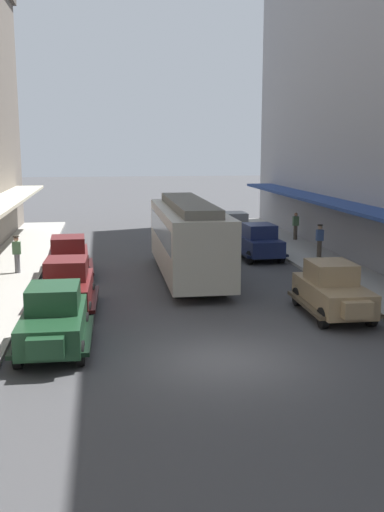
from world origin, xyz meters
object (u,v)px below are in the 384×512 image
object	(u,v)px
parked_car_2	(258,241)
streetcar	(188,236)
parked_car_6	(66,285)
pedestrian_0	(17,254)
parked_car_5	(332,289)
pedestrian_1	(320,240)
parked_car_3	(69,256)
pedestrian_3	(296,226)
parked_car_1	(234,228)
parked_car_4	(54,318)

from	to	relation	value
parked_car_2	streetcar	xyz separation A→B (m)	(-4.22, -4.05, 0.96)
parked_car_6	pedestrian_0	world-z (taller)	parked_car_6
parked_car_5	streetcar	bearing A→B (deg)	122.03
parked_car_5	pedestrian_1	distance (m)	10.31
parked_car_3	pedestrian_3	world-z (taller)	parked_car_3
streetcar	parked_car_5	bearing A→B (deg)	-57.97
parked_car_5	pedestrian_3	bearing A→B (deg)	76.15
parked_car_3	streetcar	distance (m)	5.47
parked_car_5	parked_car_6	size ratio (longest dim) A/B	1.00
parked_car_1	parked_car_4	world-z (taller)	same
parked_car_3	parked_car_5	world-z (taller)	same
pedestrian_0	parked_car_4	bearing A→B (deg)	-76.88
parked_car_3	pedestrian_1	bearing A→B (deg)	9.54
parked_car_2	pedestrian_3	size ratio (longest dim) A/B	2.63
parked_car_4	streetcar	world-z (taller)	streetcar
parked_car_6	streetcar	world-z (taller)	streetcar
pedestrian_0	parked_car_5	bearing A→B (deg)	-34.98
parked_car_4	pedestrian_0	distance (m)	10.55
parked_car_4	parked_car_1	bearing A→B (deg)	62.52
parked_car_4	streetcar	bearing A→B (deg)	59.24
parked_car_5	pedestrian_3	xyz separation A→B (m)	(3.84, 15.56, 0.05)
pedestrian_1	parked_car_6	bearing A→B (deg)	-147.38
pedestrian_0	pedestrian_1	xyz separation A→B (m)	(14.81, 1.67, 0.00)
parked_car_2	parked_car_5	bearing A→B (deg)	-90.85
parked_car_2	parked_car_5	world-z (taller)	same
parked_car_4	parked_car_2	bearing A→B (deg)	53.58
parked_car_3	pedestrian_3	size ratio (longest dim) A/B	2.63
parked_car_3	pedestrian_0	size ratio (longest dim) A/B	2.58
parked_car_2	pedestrian_3	world-z (taller)	parked_car_2
pedestrian_0	parked_car_6	bearing A→B (deg)	-67.82
pedestrian_0	pedestrian_3	size ratio (longest dim) A/B	1.02
streetcar	pedestrian_0	size ratio (longest dim) A/B	5.75
parked_car_5	pedestrian_1	bearing A→B (deg)	71.90
parked_car_2	pedestrian_3	bearing A→B (deg)	53.70
parked_car_1	parked_car_3	world-z (taller)	same
parked_car_6	parked_car_3	bearing A→B (deg)	92.25
parked_car_1	streetcar	size ratio (longest dim) A/B	0.45
parked_car_3	pedestrian_3	bearing A→B (deg)	30.90
pedestrian_3	parked_car_1	bearing A→B (deg)	179.35
parked_car_2	parked_car_6	bearing A→B (deg)	-137.00
parked_car_2	parked_car_4	bearing A→B (deg)	-126.42
parked_car_4	parked_car_5	world-z (taller)	same
pedestrian_0	pedestrian_1	bearing A→B (deg)	6.44
parked_car_3	pedestrian_3	distance (m)	15.32
parked_car_4	streetcar	xyz separation A→B (m)	(5.15, 8.65, 0.96)
parked_car_2	pedestrian_0	xyz separation A→B (m)	(-11.77, -2.43, 0.07)
parked_car_2	parked_car_6	distance (m)	12.64
parked_car_5	parked_car_6	xyz separation A→B (m)	(-9.09, 1.93, 0.00)
parked_car_4	pedestrian_0	bearing A→B (deg)	103.12
parked_car_6	pedestrian_0	bearing A→B (deg)	112.18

